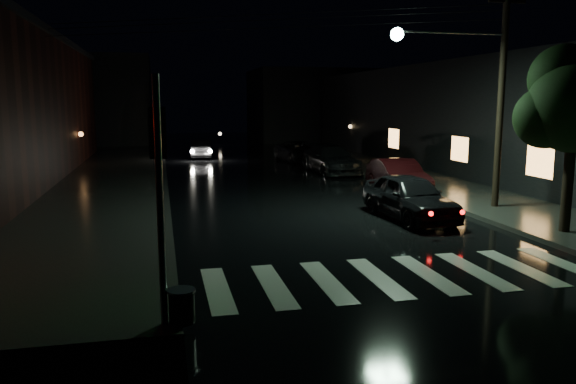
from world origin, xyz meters
TOP-DOWN VIEW (x-y plane):
  - ground at (0.00, 0.00)m, footprint 120.00×120.00m
  - sidewalk_left at (-5.00, 14.00)m, footprint 6.00×44.00m
  - sidewalk_right at (10.00, 14.00)m, footprint 4.00×44.00m
  - building_right at (17.00, 18.00)m, footprint 10.00×40.00m
  - building_far_left at (-10.00, 45.00)m, footprint 14.00×10.00m
  - building_far_right at (14.00, 45.00)m, footprint 14.00×10.00m
  - crosswalk at (3.00, 0.50)m, footprint 9.00×3.00m
  - signal_pole_corner at (-2.14, -1.46)m, footprint 0.68×0.61m
  - street_tree at (9.23, 3.14)m, footprint 3.10×2.90m
  - utility_pole at (8.83, 7.00)m, footprint 4.92×0.44m
  - parked_car_a at (5.80, 6.25)m, footprint 2.08×4.55m
  - parked_car_b at (7.60, 11.30)m, footprint 1.84×4.55m
  - parked_car_c at (6.88, 18.66)m, footprint 2.43×5.34m
  - parked_car_d at (6.56, 24.63)m, footprint 2.72×5.00m
  - oncoming_car at (0.50, 28.45)m, footprint 1.65×3.96m

SIDE VIEW (x-z plane):
  - ground at x=0.00m, z-range 0.00..0.00m
  - crosswalk at x=3.00m, z-range 0.00..0.01m
  - sidewalk_left at x=-5.00m, z-range 0.00..0.15m
  - sidewalk_right at x=10.00m, z-range 0.00..0.15m
  - oncoming_car at x=0.50m, z-range 0.00..1.27m
  - parked_car_d at x=6.56m, z-range 0.00..1.33m
  - parked_car_b at x=7.60m, z-range 0.00..1.47m
  - parked_car_a at x=5.80m, z-range 0.00..1.51m
  - parked_car_c at x=6.88m, z-range 0.00..1.52m
  - signal_pole_corner at x=-2.14m, z-range -0.56..3.64m
  - building_right at x=17.00m, z-range 0.00..6.00m
  - building_far_right at x=14.00m, z-range 0.00..7.00m
  - street_tree at x=9.23m, z-range 1.04..6.44m
  - building_far_left at x=-10.00m, z-range 0.00..8.00m
  - utility_pole at x=8.83m, z-range 0.60..8.60m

